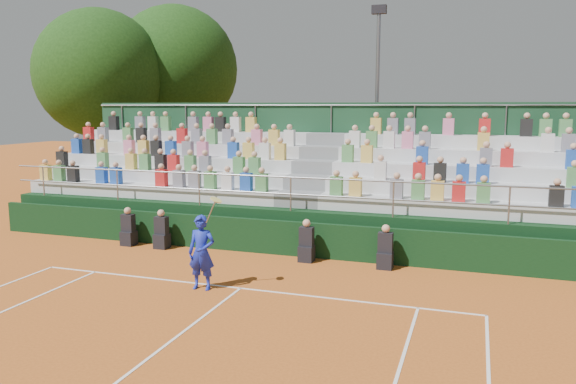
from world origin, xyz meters
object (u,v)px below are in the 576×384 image
(tennis_player, at_px, (202,252))
(tree_east, at_px, (176,69))
(tree_west, at_px, (100,74))
(floodlight_mast, at_px, (377,92))

(tennis_player, relative_size, tree_east, 0.23)
(tree_west, relative_size, floodlight_mast, 1.06)
(tennis_player, bearing_deg, tree_east, 121.30)
(tree_east, relative_size, floodlight_mast, 1.14)
(tennis_player, distance_m, floodlight_mast, 13.08)
(tennis_player, relative_size, floodlight_mast, 0.27)
(tree_east, bearing_deg, floodlight_mast, -14.91)
(tree_west, bearing_deg, floodlight_mast, 2.44)
(tree_east, xyz_separation_m, floodlight_mast, (11.20, -2.98, -1.36))
(tree_east, bearing_deg, tennis_player, -58.70)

